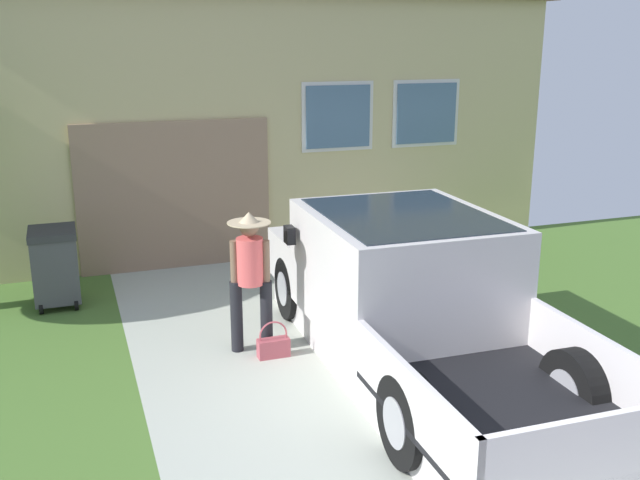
# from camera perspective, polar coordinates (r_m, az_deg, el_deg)

# --- Properties ---
(pickup_truck) EXTENTS (2.11, 5.59, 1.67)m
(pickup_truck) POSITION_cam_1_polar(r_m,az_deg,el_deg) (8.05, 6.71, -4.37)
(pickup_truck) COLOR silver
(pickup_truck) RESTS_ON ground
(person_with_hat) EXTENTS (0.49, 0.49, 1.65)m
(person_with_hat) POSITION_cam_1_polar(r_m,az_deg,el_deg) (8.19, -5.52, -2.51)
(person_with_hat) COLOR black
(person_with_hat) RESTS_ON ground
(handbag) EXTENTS (0.36, 0.15, 0.43)m
(handbag) POSITION_cam_1_polar(r_m,az_deg,el_deg) (8.30, -3.69, -8.32)
(handbag) COLOR #B24C56
(handbag) RESTS_ON ground
(house_with_garage) EXTENTS (10.33, 6.81, 4.85)m
(house_with_garage) POSITION_cam_1_polar(r_m,az_deg,el_deg) (14.71, -7.41, 11.43)
(house_with_garage) COLOR #CDBD83
(house_with_garage) RESTS_ON ground
(wheeled_trash_bin) EXTENTS (0.60, 0.72, 1.06)m
(wheeled_trash_bin) POSITION_cam_1_polar(r_m,az_deg,el_deg) (10.30, -20.16, -1.82)
(wheeled_trash_bin) COLOR #424247
(wheeled_trash_bin) RESTS_ON ground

